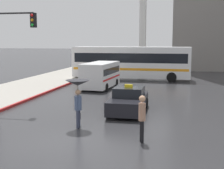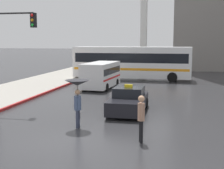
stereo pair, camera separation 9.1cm
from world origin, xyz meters
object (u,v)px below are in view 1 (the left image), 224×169
(taxi, at_px, (129,101))
(pedestrian_man, at_px, (142,115))
(ambulance_van, at_px, (101,74))
(city_bus, at_px, (131,62))
(pedestrian_with_umbrella, at_px, (78,89))
(traffic_light, at_px, (10,41))

(taxi, height_order, pedestrian_man, pedestrian_man)
(ambulance_van, height_order, city_bus, city_bus)
(city_bus, relative_size, pedestrian_with_umbrella, 5.46)
(ambulance_van, xyz_separation_m, city_bus, (1.66, 6.35, 0.67))
(taxi, xyz_separation_m, pedestrian_with_umbrella, (-1.78, -3.58, 1.14))
(ambulance_van, relative_size, pedestrian_with_umbrella, 2.38)
(pedestrian_man, bearing_deg, taxi, 177.33)
(pedestrian_with_umbrella, relative_size, pedestrian_man, 1.18)
(taxi, bearing_deg, pedestrian_with_umbrella, 63.54)
(city_bus, xyz_separation_m, traffic_light, (-4.70, -15.50, 2.10))
(pedestrian_man, relative_size, traffic_light, 0.32)
(ambulance_van, distance_m, traffic_light, 10.02)
(city_bus, xyz_separation_m, pedestrian_with_umbrella, (0.26, -18.44, -0.08))
(ambulance_van, bearing_deg, city_bus, -100.41)
(taxi, relative_size, traffic_light, 0.73)
(ambulance_van, relative_size, pedestrian_man, 2.81)
(ambulance_van, height_order, pedestrian_man, ambulance_van)
(traffic_light, bearing_deg, city_bus, 73.12)
(ambulance_van, distance_m, city_bus, 6.60)
(pedestrian_with_umbrella, bearing_deg, pedestrian_man, -116.02)
(ambulance_van, height_order, traffic_light, traffic_light)
(ambulance_van, xyz_separation_m, traffic_light, (-3.04, -9.14, 2.76))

